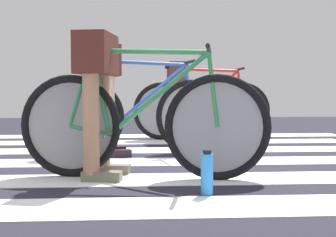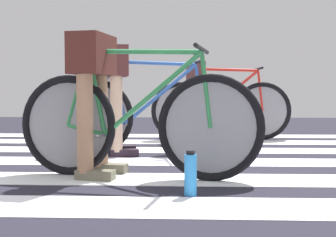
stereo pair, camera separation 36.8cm
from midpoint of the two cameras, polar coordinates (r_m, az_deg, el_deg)
ground at (r=3.55m, az=-0.78°, el=-6.44°), size 18.00×14.00×0.02m
crosswalk_markings at (r=3.46m, az=-0.97°, el=-6.48°), size 5.49×5.74×0.00m
bicycle_1_of_3 at (r=3.09m, az=-0.68°, el=-0.52°), size 1.72×0.55×0.93m
cyclist_1_of_3 at (r=3.17m, az=-6.18°, el=4.25°), size 0.38×0.44×0.99m
bicycle_2_of_3 at (r=4.27m, az=0.04°, el=0.57°), size 1.71×0.56×0.93m
cyclist_2_of_3 at (r=4.23m, az=-4.13°, el=4.25°), size 0.38×0.45×1.02m
bicycle_3_of_3 at (r=5.62m, az=8.58°, el=1.21°), size 1.74×0.52×0.93m
cyclist_3_of_3 at (r=5.58m, az=5.44°, el=3.65°), size 0.32×0.42×0.96m
water_bottle at (r=2.60m, az=6.95°, el=-7.04°), size 0.07×0.07×0.26m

